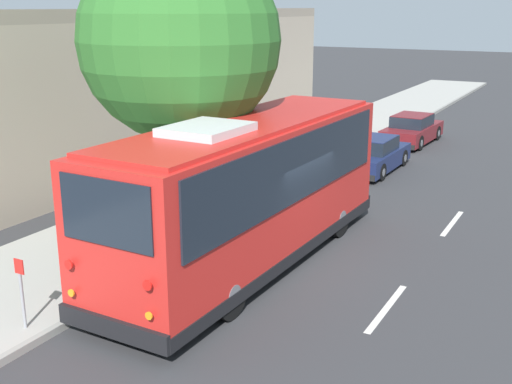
{
  "coord_description": "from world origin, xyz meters",
  "views": [
    {
      "loc": [
        -12.88,
        -6.31,
        5.84
      ],
      "look_at": [
        0.89,
        1.21,
        1.3
      ],
      "focal_mm": 45.0,
      "sensor_mm": 36.0,
      "label": 1
    }
  ],
  "objects_px": {
    "parked_sedan_maroon": "(412,130)",
    "sign_post_far": "(86,256)",
    "shuttle_bus": "(249,185)",
    "sign_post_near": "(22,293)",
    "street_tree": "(182,26)",
    "parked_sedan_navy": "(373,155)"
  },
  "relations": [
    {
      "from": "sign_post_far",
      "to": "sign_post_near",
      "type": "bearing_deg",
      "value": 180.0
    },
    {
      "from": "parked_sedan_maroon",
      "to": "sign_post_far",
      "type": "height_order",
      "value": "sign_post_far"
    },
    {
      "from": "shuttle_bus",
      "to": "sign_post_far",
      "type": "xyz_separation_m",
      "value": [
        -3.34,
        1.92,
        -0.94
      ]
    },
    {
      "from": "shuttle_bus",
      "to": "sign_post_far",
      "type": "height_order",
      "value": "shuttle_bus"
    },
    {
      "from": "sign_post_far",
      "to": "shuttle_bus",
      "type": "bearing_deg",
      "value": -29.87
    },
    {
      "from": "shuttle_bus",
      "to": "parked_sedan_maroon",
      "type": "xyz_separation_m",
      "value": [
        15.53,
        0.43,
        -1.31
      ]
    },
    {
      "from": "parked_sedan_navy",
      "to": "sign_post_near",
      "type": "relative_size",
      "value": 3.06
    },
    {
      "from": "parked_sedan_maroon",
      "to": "sign_post_far",
      "type": "relative_size",
      "value": 2.67
    },
    {
      "from": "parked_sedan_navy",
      "to": "parked_sedan_maroon",
      "type": "distance_m",
      "value": 5.57
    },
    {
      "from": "street_tree",
      "to": "sign_post_near",
      "type": "height_order",
      "value": "street_tree"
    },
    {
      "from": "sign_post_near",
      "to": "parked_sedan_maroon",
      "type": "bearing_deg",
      "value": -4.14
    },
    {
      "from": "street_tree",
      "to": "parked_sedan_maroon",
      "type": "bearing_deg",
      "value": -7.17
    },
    {
      "from": "street_tree",
      "to": "sign_post_near",
      "type": "xyz_separation_m",
      "value": [
        -5.83,
        -0.36,
        -4.54
      ]
    },
    {
      "from": "parked_sedan_maroon",
      "to": "sign_post_near",
      "type": "xyz_separation_m",
      "value": [
        -20.55,
        1.49,
        0.25
      ]
    },
    {
      "from": "parked_sedan_navy",
      "to": "parked_sedan_maroon",
      "type": "bearing_deg",
      "value": 1.73
    },
    {
      "from": "shuttle_bus",
      "to": "parked_sedan_maroon",
      "type": "relative_size",
      "value": 2.25
    },
    {
      "from": "parked_sedan_navy",
      "to": "sign_post_near",
      "type": "height_order",
      "value": "sign_post_near"
    },
    {
      "from": "sign_post_far",
      "to": "parked_sedan_navy",
      "type": "bearing_deg",
      "value": -6.74
    },
    {
      "from": "shuttle_bus",
      "to": "sign_post_near",
      "type": "distance_m",
      "value": 5.48
    },
    {
      "from": "shuttle_bus",
      "to": "parked_sedan_navy",
      "type": "xyz_separation_m",
      "value": [
        9.95,
        0.35,
        -1.32
      ]
    },
    {
      "from": "parked_sedan_maroon",
      "to": "sign_post_near",
      "type": "distance_m",
      "value": 20.6
    },
    {
      "from": "parked_sedan_navy",
      "to": "street_tree",
      "type": "height_order",
      "value": "street_tree"
    }
  ]
}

